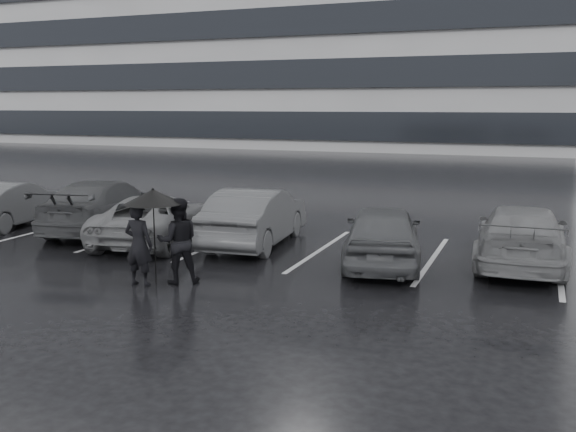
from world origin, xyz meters
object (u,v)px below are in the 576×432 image
(car_west_a, at_px, (256,217))
(car_west_b, at_px, (154,218))
(car_west_c, at_px, (105,206))
(car_main, at_px, (383,235))
(car_west_d, at_px, (11,204))
(car_east, at_px, (522,236))
(pedestrian_right, at_px, (178,241))
(pedestrian_left, at_px, (139,245))

(car_west_a, bearing_deg, car_west_b, 9.28)
(car_west_b, relative_size, car_west_c, 0.90)
(car_main, distance_m, car_west_d, 11.63)
(car_east, bearing_deg, car_main, 19.56)
(car_west_a, distance_m, car_east, 6.55)
(car_west_a, xyz_separation_m, car_west_c, (-4.82, 0.11, -0.00))
(car_west_b, distance_m, car_west_d, 5.38)
(car_west_b, relative_size, pedestrian_right, 2.61)
(car_west_d, bearing_deg, car_main, 168.23)
(car_main, xyz_separation_m, pedestrian_right, (-3.57, -2.99, 0.17))
(pedestrian_left, bearing_deg, car_west_a, -98.79)
(car_main, distance_m, car_west_a, 3.72)
(car_main, xyz_separation_m, pedestrian_left, (-4.22, -3.43, 0.13))
(car_west_b, bearing_deg, pedestrian_left, 107.25)
(car_west_b, height_order, car_east, car_east)
(car_main, bearing_deg, car_west_a, -26.22)
(car_main, relative_size, car_west_d, 1.02)
(car_east, xyz_separation_m, pedestrian_left, (-7.18, -4.55, 0.15))
(car_west_c, relative_size, car_east, 1.08)
(car_west_a, relative_size, car_west_d, 1.11)
(car_west_a, height_order, car_west_c, same)
(car_west_d, xyz_separation_m, car_east, (14.56, 0.43, 0.02))
(car_west_d, bearing_deg, pedestrian_left, 142.48)
(car_west_d, relative_size, pedestrian_left, 2.42)
(pedestrian_left, bearing_deg, car_main, -141.56)
(car_east, bearing_deg, car_west_d, 0.43)
(car_west_d, bearing_deg, pedestrian_right, 147.04)
(car_west_d, xyz_separation_m, pedestrian_left, (7.38, -4.12, 0.17))
(car_west_a, xyz_separation_m, pedestrian_left, (-0.63, -4.36, 0.10))
(car_main, relative_size, car_west_b, 0.91)
(car_west_a, height_order, pedestrian_left, pedestrian_left)
(car_west_d, relative_size, pedestrian_right, 2.31)
(car_main, xyz_separation_m, car_west_c, (-8.41, 1.04, 0.04))
(car_west_b, xyz_separation_m, pedestrian_left, (2.03, -3.67, 0.20))
(car_east, distance_m, pedestrian_left, 8.50)
(pedestrian_left, bearing_deg, car_east, -148.25)
(car_east, relative_size, pedestrian_right, 2.70)
(car_west_c, distance_m, pedestrian_right, 6.30)
(car_main, bearing_deg, car_west_b, -13.83)
(car_west_c, bearing_deg, car_west_b, 149.63)
(car_east, bearing_deg, pedestrian_right, 30.97)
(car_east, bearing_deg, pedestrian_left, 31.12)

